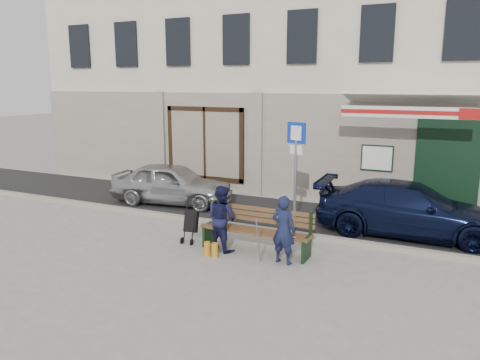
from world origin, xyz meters
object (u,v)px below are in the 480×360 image
Objects in this scene: car_silver at (172,183)px; stroller at (191,223)px; car_navy at (409,209)px; bench at (254,230)px; woman at (222,218)px; man at (284,230)px; parking_sign at (296,160)px.

stroller is (2.29, -2.69, -0.16)m from car_silver.
car_navy is 3.82m from bench.
woman reaches higher than car_navy.
car_silver is 6.63m from car_navy.
stroller is (-0.85, 0.14, -0.25)m from woman.
woman is (-1.45, 0.16, 0.01)m from man.
man is at bearing -14.65° from stroller.
parking_sign reaches higher than stroller.
woman is at bearing 126.78° from car_navy.
woman reaches higher than stroller.
car_silver is 4.44m from parking_sign.
bench is 1.51m from stroller.
man is (-2.05, -2.92, 0.07)m from car_navy.
parking_sign is (-2.48, -0.98, 1.13)m from car_navy.
car_silver is 4.62m from bench.
car_navy is 5.07m from stroller.
woman reaches higher than car_silver.
bench is 0.73m from woman.
stroller is (-1.50, -0.06, -0.01)m from bench.
car_silver reaches higher than stroller.
car_silver is 1.36× the size of parking_sign.
car_navy is 4.45m from woman.
woman is (3.14, -2.84, 0.09)m from car_silver.
car_navy is at bearing -117.11° from man.
woman reaches higher than man.
parking_sign is 2.26m from man.
stroller is at bearing 9.39° from woman.
bench is (-0.36, -1.57, -1.30)m from parking_sign.
stroller is (-2.30, 0.30, -0.24)m from man.
parking_sign is 2.81m from stroller.
stroller is (-1.87, -1.64, -1.31)m from parking_sign.
car_silver is at bearing 179.26° from parking_sign.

